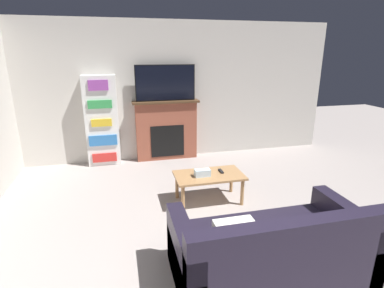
{
  "coord_description": "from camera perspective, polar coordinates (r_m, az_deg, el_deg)",
  "views": [
    {
      "loc": [
        -1.02,
        -1.4,
        2.11
      ],
      "look_at": [
        0.01,
        2.8,
        0.78
      ],
      "focal_mm": 28.0,
      "sensor_mm": 36.0,
      "label": 1
    }
  ],
  "objects": [
    {
      "name": "wall_back",
      "position": [
        6.09,
        -4.01,
        9.94
      ],
      "size": [
        6.73,
        0.06,
        2.7
      ],
      "color": "beige",
      "rests_on": "ground_plane"
    },
    {
      "name": "couch",
      "position": [
        3.14,
        14.74,
        -19.2
      ],
      "size": [
        1.85,
        0.95,
        0.82
      ],
      "color": "black",
      "rests_on": "ground_plane"
    },
    {
      "name": "remote_control",
      "position": [
        4.43,
        5.54,
        -5.16
      ],
      "size": [
        0.04,
        0.15,
        0.02
      ],
      "color": "black",
      "rests_on": "coffee_table"
    },
    {
      "name": "fireplace",
      "position": [
        6.07,
        -4.88,
        2.69
      ],
      "size": [
        1.31,
        0.28,
        1.19
      ],
      "color": "brown",
      "rests_on": "ground_plane"
    },
    {
      "name": "tv",
      "position": [
        5.89,
        -5.09,
        11.5
      ],
      "size": [
        1.16,
        0.03,
        0.69
      ],
      "color": "black",
      "rests_on": "fireplace"
    },
    {
      "name": "coffee_table",
      "position": [
        4.35,
        3.26,
        -6.48
      ],
      "size": [
        0.98,
        0.56,
        0.43
      ],
      "color": "#A87A4C",
      "rests_on": "ground_plane"
    },
    {
      "name": "bookshelf",
      "position": [
        5.94,
        -16.78,
        4.18
      ],
      "size": [
        0.6,
        0.29,
        1.71
      ],
      "color": "white",
      "rests_on": "ground_plane"
    },
    {
      "name": "tissue_box",
      "position": [
        4.25,
        2.0,
        -5.5
      ],
      "size": [
        0.22,
        0.12,
        0.1
      ],
      "color": "silver",
      "rests_on": "coffee_table"
    }
  ]
}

